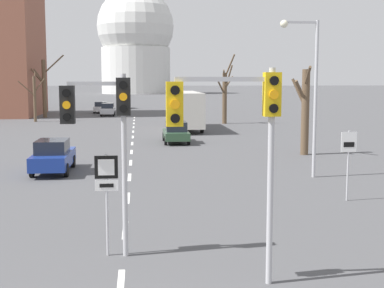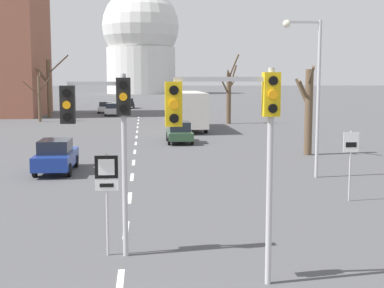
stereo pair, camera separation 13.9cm
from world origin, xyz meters
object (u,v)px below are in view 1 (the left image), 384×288
object	(u,v)px
route_sign_post	(107,186)
speed_limit_sign	(348,153)
traffic_signal_centre_tall	(104,120)
sedan_mid_centre	(124,103)
sedan_far_right	(176,132)
traffic_signal_near_right	(238,122)
sedan_near_right	(108,109)
sedan_far_left	(53,156)
sedan_near_left	(101,107)
city_bus	(185,108)
street_lamp_right	(309,81)

from	to	relation	value
route_sign_post	speed_limit_sign	bearing A→B (deg)	32.44
traffic_signal_centre_tall	route_sign_post	size ratio (longest dim) A/B	1.76
sedan_mid_centre	sedan_far_right	size ratio (longest dim) A/B	0.92
traffic_signal_near_right	sedan_near_right	distance (m)	58.21
sedan_near_right	sedan_far_left	size ratio (longest dim) A/B	0.89
sedan_near_left	sedan_near_right	world-z (taller)	sedan_near_right
sedan_mid_centre	city_bus	world-z (taller)	city_bus
traffic_signal_centre_tall	sedan_mid_centre	size ratio (longest dim) A/B	1.21
sedan_far_right	route_sign_post	bearing A→B (deg)	-98.17
route_sign_post	speed_limit_sign	size ratio (longest dim) A/B	1.01
sedan_far_left	sedan_far_right	xyz separation A→B (m)	(7.00, 11.88, -0.04)
speed_limit_sign	traffic_signal_near_right	bearing A→B (deg)	-126.13
city_bus	speed_limit_sign	bearing A→B (deg)	-83.09
sedan_far_left	sedan_far_right	distance (m)	13.78
traffic_signal_centre_tall	speed_limit_sign	size ratio (longest dim) A/B	1.77
sedan_near_right	city_bus	bearing A→B (deg)	-67.90
speed_limit_sign	sedan_far_left	world-z (taller)	speed_limit_sign
sedan_far_left	sedan_far_right	world-z (taller)	sedan_far_left
traffic_signal_near_right	route_sign_post	size ratio (longest dim) A/B	1.80
sedan_mid_centre	sedan_near_right	bearing A→B (deg)	-95.39
sedan_near_right	sedan_far_left	xyz separation A→B (m)	(-0.39, -42.35, 0.02)
traffic_signal_near_right	street_lamp_right	world-z (taller)	street_lamp_right
route_sign_post	sedan_near_left	world-z (taller)	route_sign_post
sedan_near_left	sedan_far_right	size ratio (longest dim) A/B	0.96
sedan_far_right	sedan_mid_centre	bearing A→B (deg)	95.83
sedan_far_right	city_bus	distance (m)	10.54
sedan_near_left	sedan_far_left	world-z (taller)	sedan_far_left
speed_limit_sign	sedan_far_right	distance (m)	20.15
traffic_signal_near_right	traffic_signal_centre_tall	bearing A→B (deg)	143.24
sedan_near_right	sedan_far_left	bearing A→B (deg)	-90.53
sedan_far_left	street_lamp_right	bearing A→B (deg)	-12.06
speed_limit_sign	sedan_near_left	world-z (taller)	speed_limit_sign
sedan_near_left	route_sign_post	bearing A→B (deg)	-86.04
traffic_signal_near_right	sedan_far_right	world-z (taller)	traffic_signal_near_right
route_sign_post	sedan_near_left	size ratio (longest dim) A/B	0.66
traffic_signal_near_right	sedan_near_right	world-z (taller)	traffic_signal_near_right
sedan_far_left	city_bus	distance (m)	23.85
route_sign_post	sedan_mid_centre	xyz separation A→B (m)	(-1.34, 73.26, -1.04)
sedan_near_right	sedan_far_right	bearing A→B (deg)	-77.78
street_lamp_right	sedan_mid_centre	bearing A→B (deg)	99.15
traffic_signal_near_right	route_sign_post	xyz separation A→B (m)	(-3.00, 2.33, -1.85)
traffic_signal_centre_tall	route_sign_post	world-z (taller)	traffic_signal_centre_tall
sedan_mid_centre	sedan_far_right	world-z (taller)	sedan_mid_centre
traffic_signal_near_right	sedan_near_left	world-z (taller)	traffic_signal_near_right
sedan_near_right	sedan_mid_centre	xyz separation A→B (m)	(1.68, 17.77, 0.01)
route_sign_post	sedan_near_right	size ratio (longest dim) A/B	0.68
route_sign_post	street_lamp_right	world-z (taller)	street_lamp_right
street_lamp_right	sedan_near_right	distance (m)	46.62
street_lamp_right	sedan_near_right	world-z (taller)	street_lamp_right
speed_limit_sign	street_lamp_right	xyz separation A→B (m)	(-0.00, 4.96, 2.71)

